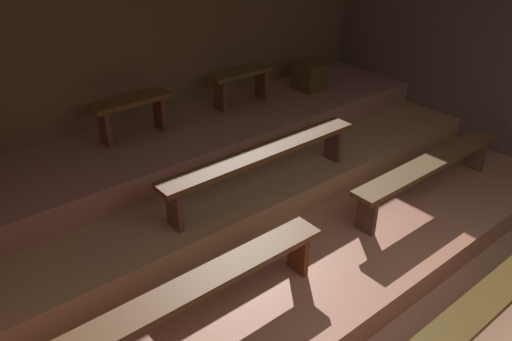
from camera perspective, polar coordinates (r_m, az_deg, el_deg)
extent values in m
cube|color=#A16D50|center=(4.87, 4.64, -9.14)|extent=(6.61, 5.16, 0.08)
cube|color=brown|center=(5.87, -10.09, 11.41)|extent=(6.61, 0.06, 2.43)
cube|color=brown|center=(6.49, 24.67, 10.95)|extent=(0.06, 5.16, 2.43)
cube|color=#AE6C50|center=(5.07, 0.80, -4.96)|extent=(5.81, 3.35, 0.25)
cube|color=#AA7951|center=(5.37, -3.60, 0.26)|extent=(5.81, 2.06, 0.25)
cube|color=#9F6356|center=(5.57, -6.18, 4.11)|extent=(5.81, 1.24, 0.25)
cube|color=brown|center=(4.02, 24.22, -14.13)|extent=(1.88, 0.25, 0.05)
cube|color=brown|center=(3.51, -6.41, -12.73)|extent=(2.11, 0.25, 0.05)
cube|color=#632E16|center=(4.09, 4.84, -9.36)|extent=(0.05, 0.20, 0.37)
cube|color=brown|center=(5.20, 19.39, 0.81)|extent=(2.11, 0.25, 0.05)
cube|color=brown|center=(4.62, 12.59, -4.95)|extent=(0.05, 0.20, 0.37)
cube|color=brown|center=(6.05, 23.92, 1.73)|extent=(0.05, 0.20, 0.37)
cube|color=#5A3217|center=(4.56, 0.80, 2.03)|extent=(2.16, 0.25, 0.05)
cube|color=#553128|center=(4.20, -9.36, -4.36)|extent=(0.05, 0.20, 0.37)
cube|color=#553128|center=(5.26, 8.84, 3.04)|extent=(0.05, 0.20, 0.37)
cube|color=brown|center=(5.21, -14.21, 7.75)|extent=(0.82, 0.25, 0.05)
cube|color=brown|center=(5.18, -16.98, 4.70)|extent=(0.05, 0.20, 0.37)
cube|color=brown|center=(5.41, -11.00, 6.55)|extent=(0.05, 0.20, 0.37)
cube|color=brown|center=(5.90, -1.71, 11.17)|extent=(0.82, 0.25, 0.05)
cube|color=brown|center=(5.80, -4.14, 8.57)|extent=(0.05, 0.20, 0.37)
cube|color=brown|center=(6.15, 0.64, 9.90)|extent=(0.05, 0.20, 0.37)
cube|color=#4E3719|center=(6.51, 6.22, 10.70)|extent=(0.33, 0.33, 0.33)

